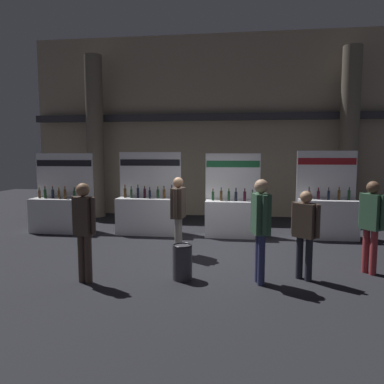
# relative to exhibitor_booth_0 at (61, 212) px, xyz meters

# --- Properties ---
(ground_plane) EXTENTS (26.85, 26.85, 0.00)m
(ground_plane) POSITION_rel_exhibitor_booth_0_xyz_m (4.31, -1.77, -0.58)
(ground_plane) COLOR black
(hall_colonnade) EXTENTS (13.42, 1.24, 6.41)m
(hall_colonnade) POSITION_rel_exhibitor_booth_0_xyz_m (4.31, 3.28, 2.57)
(hall_colonnade) COLOR gray
(hall_colonnade) RESTS_ON ground_plane
(exhibitor_booth_0) EXTENTS (1.72, 0.66, 2.26)m
(exhibitor_booth_0) POSITION_rel_exhibitor_booth_0_xyz_m (0.00, 0.00, 0.00)
(exhibitor_booth_0) COLOR white
(exhibitor_booth_0) RESTS_ON ground_plane
(exhibitor_booth_1) EXTENTS (1.78, 0.66, 2.29)m
(exhibitor_booth_1) POSITION_rel_exhibitor_booth_0_xyz_m (2.54, 0.07, 0.02)
(exhibitor_booth_1) COLOR white
(exhibitor_booth_1) RESTS_ON ground_plane
(exhibitor_booth_2) EXTENTS (1.51, 0.66, 2.25)m
(exhibitor_booth_2) POSITION_rel_exhibitor_booth_0_xyz_m (4.89, 0.05, 0.00)
(exhibitor_booth_2) COLOR white
(exhibitor_booth_2) RESTS_ON ground_plane
(exhibitor_booth_3) EXTENTS (1.56, 0.66, 2.32)m
(exhibitor_booth_3) POSITION_rel_exhibitor_booth_0_xyz_m (7.41, 0.15, 0.03)
(exhibitor_booth_3) COLOR white
(exhibitor_booth_3) RESTS_ON ground_plane
(trash_bin) EXTENTS (0.35, 0.35, 0.64)m
(trash_bin) POSITION_rel_exhibitor_booth_0_xyz_m (4.05, -3.47, -0.27)
(trash_bin) COLOR #38383D
(trash_bin) RESTS_ON ground_plane
(visitor_0) EXTENTS (0.28, 0.61, 1.73)m
(visitor_0) POSITION_rel_exhibitor_booth_0_xyz_m (3.73, -1.92, 0.47)
(visitor_0) COLOR #ADA393
(visitor_0) RESTS_ON ground_plane
(visitor_1) EXTENTS (0.47, 0.28, 1.75)m
(visitor_1) POSITION_rel_exhibitor_booth_0_xyz_m (2.39, -3.84, 0.44)
(visitor_1) COLOR #47382D
(visitor_1) RESTS_ON ground_plane
(visitor_2) EXTENTS (0.39, 0.45, 1.74)m
(visitor_2) POSITION_rel_exhibitor_booth_0_xyz_m (7.48, -2.74, 0.45)
(visitor_2) COLOR maroon
(visitor_2) RESTS_ON ground_plane
(visitor_3) EXTENTS (0.44, 0.43, 1.60)m
(visitor_3) POSITION_rel_exhibitor_booth_0_xyz_m (6.21, -3.22, 0.36)
(visitor_3) COLOR #23232D
(visitor_3) RESTS_ON ground_plane
(visitor_5) EXTENTS (0.33, 0.52, 1.81)m
(visitor_5) POSITION_rel_exhibitor_booth_0_xyz_m (5.41, -3.52, 0.51)
(visitor_5) COLOR navy
(visitor_5) RESTS_ON ground_plane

